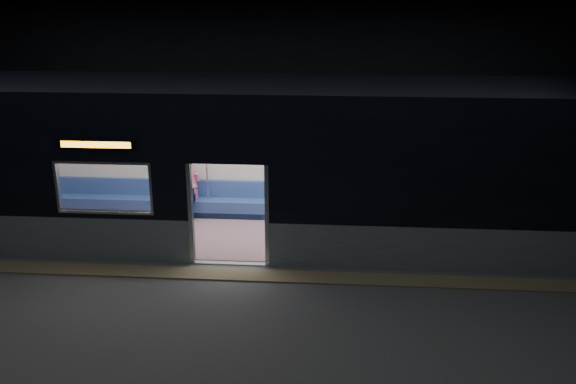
# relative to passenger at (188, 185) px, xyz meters

# --- Properties ---
(station_floor) EXTENTS (24.00, 14.00, 0.01)m
(station_floor) POSITION_rel_passenger_xyz_m (1.40, -3.55, -0.81)
(station_floor) COLOR #47494C
(station_floor) RESTS_ON ground
(station_envelope) EXTENTS (24.00, 14.00, 5.00)m
(station_envelope) POSITION_rel_passenger_xyz_m (1.40, -3.55, 2.86)
(station_envelope) COLOR black
(station_envelope) RESTS_ON station_floor
(tactile_strip) EXTENTS (22.80, 0.50, 0.03)m
(tactile_strip) POSITION_rel_passenger_xyz_m (1.40, -3.00, -0.79)
(tactile_strip) COLOR #8C7F59
(tactile_strip) RESTS_ON station_floor
(metro_car) EXTENTS (18.00, 3.04, 3.35)m
(metro_car) POSITION_rel_passenger_xyz_m (1.40, -1.00, 1.04)
(metro_car) COLOR gray
(metro_car) RESTS_ON station_floor
(passenger) EXTENTS (0.42, 0.70, 1.38)m
(passenger) POSITION_rel_passenger_xyz_m (0.00, 0.00, 0.00)
(passenger) COLOR black
(passenger) RESTS_ON metro_car
(handbag) EXTENTS (0.30, 0.26, 0.15)m
(handbag) POSITION_rel_passenger_xyz_m (0.02, -0.23, -0.12)
(handbag) COLOR black
(handbag) RESTS_ON passenger
(transit_map) EXTENTS (0.94, 0.03, 0.61)m
(transit_map) POSITION_rel_passenger_xyz_m (3.87, 0.31, 0.65)
(transit_map) COLOR white
(transit_map) RESTS_ON metro_car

